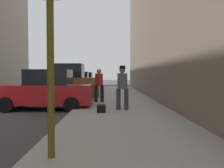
% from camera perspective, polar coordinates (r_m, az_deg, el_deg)
% --- Properties ---
extents(sidewalk, '(4.00, 40.00, 0.15)m').
position_cam_1_polar(sidewalk, '(9.77, 2.32, -6.62)').
color(sidewalk, gray).
rests_on(sidewalk, ground_plane).
extents(parked_red_hatchback, '(4.23, 2.12, 1.79)m').
position_cam_1_polar(parked_red_hatchback, '(11.57, -14.93, -1.46)').
color(parked_red_hatchback, '#B2191E').
rests_on(parked_red_hatchback, ground_plane).
extents(parked_bronze_suv, '(4.63, 2.13, 2.25)m').
position_cam_1_polar(parked_bronze_suv, '(16.28, -10.77, 0.27)').
color(parked_bronze_suv, brown).
rests_on(parked_bronze_suv, ground_plane).
extents(parked_blue_sedan, '(4.23, 2.11, 1.79)m').
position_cam_1_polar(parked_blue_sedan, '(21.08, -8.47, 0.22)').
color(parked_blue_sedan, navy).
rests_on(parked_blue_sedan, ground_plane).
extents(parked_gray_coupe, '(4.23, 2.12, 1.79)m').
position_cam_1_polar(parked_gray_coupe, '(26.15, -6.96, 0.61)').
color(parked_gray_coupe, slate).
rests_on(parked_gray_coupe, ground_plane).
extents(fire_hydrant, '(0.42, 0.22, 0.70)m').
position_cam_1_polar(fire_hydrant, '(16.09, -4.42, -1.63)').
color(fire_hydrant, red).
rests_on(fire_hydrant, sidewalk).
extents(traffic_light, '(0.32, 0.32, 3.60)m').
position_cam_1_polar(traffic_light, '(4.50, -13.97, 17.38)').
color(traffic_light, '#514C0F').
rests_on(traffic_light, sidewalk).
extents(pedestrian_in_red_jacket, '(0.51, 0.42, 1.71)m').
position_cam_1_polar(pedestrian_in_red_jacket, '(12.87, -2.99, 0.12)').
color(pedestrian_in_red_jacket, black).
rests_on(pedestrian_in_red_jacket, sidewalk).
extents(pedestrian_with_beanie, '(0.52, 0.45, 1.78)m').
position_cam_1_polar(pedestrian_with_beanie, '(10.03, 2.38, -0.29)').
color(pedestrian_with_beanie, '#333338').
rests_on(pedestrian_with_beanie, sidewalk).
extents(rolling_suitcase, '(0.37, 0.57, 1.04)m').
position_cam_1_polar(rolling_suitcase, '(12.22, -5.55, -2.89)').
color(rolling_suitcase, black).
rests_on(rolling_suitcase, sidewalk).
extents(duffel_bag, '(0.32, 0.44, 0.28)m').
position_cam_1_polar(duffel_bag, '(9.44, -2.45, -5.61)').
color(duffel_bag, black).
rests_on(duffel_bag, sidewalk).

